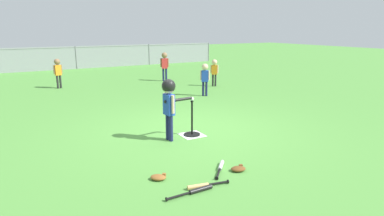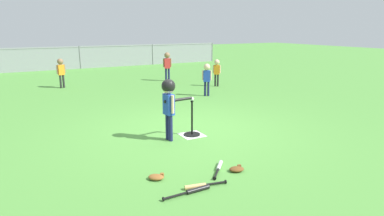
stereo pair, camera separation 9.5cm
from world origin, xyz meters
TOP-DOWN VIEW (x-y plane):
  - ground_plane at (0.00, 0.00)m, footprint 60.00×60.00m
  - home_plate at (-0.13, -0.29)m, footprint 0.44×0.44m
  - batting_tee at (-0.13, -0.29)m, footprint 0.32×0.32m
  - baseball_on_tee at (-0.13, -0.29)m, footprint 0.07×0.07m
  - batter_child at (-0.64, -0.34)m, footprint 0.64×0.33m
  - fielder_near_right at (3.30, 4.13)m, footprint 0.24×0.21m
  - fielder_near_left at (2.26, 6.10)m, footprint 0.32×0.22m
  - fielder_deep_center at (2.10, 2.83)m, footprint 0.25×0.21m
  - fielder_deep_right at (-1.63, 6.47)m, footprint 0.30×0.20m
  - spare_bat_silver at (-0.55, -1.89)m, footprint 0.44×0.48m
  - spare_bat_wood at (-1.10, -2.26)m, footprint 0.59×0.17m
  - spare_bat_black at (-1.24, -2.34)m, footprint 0.67×0.07m
  - glove_by_plate at (-0.36, -2.08)m, footprint 0.26×0.22m
  - glove_near_bats at (-1.51, -1.75)m, footprint 0.27×0.26m
  - outfield_fence at (0.00, 11.91)m, footprint 16.06×0.06m

SIDE VIEW (x-z plane):
  - ground_plane at x=0.00m, z-range 0.00..0.00m
  - home_plate at x=-0.13m, z-range 0.00..0.01m
  - spare_bat_silver at x=-0.55m, z-range 0.00..0.06m
  - spare_bat_wood at x=-1.10m, z-range 0.00..0.06m
  - spare_bat_black at x=-1.24m, z-range 0.00..0.06m
  - glove_by_plate at x=-0.36m, z-range 0.00..0.07m
  - glove_near_bats at x=-1.51m, z-range 0.00..0.07m
  - batting_tee at x=-0.13m, z-range -0.24..0.46m
  - outfield_fence at x=0.00m, z-range 0.04..1.19m
  - fielder_near_right at x=3.30m, z-range 0.14..1.10m
  - fielder_deep_center at x=2.10m, z-range 0.14..1.14m
  - fielder_deep_right at x=-1.63m, z-range 0.15..1.17m
  - fielder_near_left at x=2.26m, z-range 0.16..1.29m
  - baseball_on_tee at x=-0.13m, z-range 0.69..0.77m
  - batter_child at x=-0.64m, z-range 0.25..1.41m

